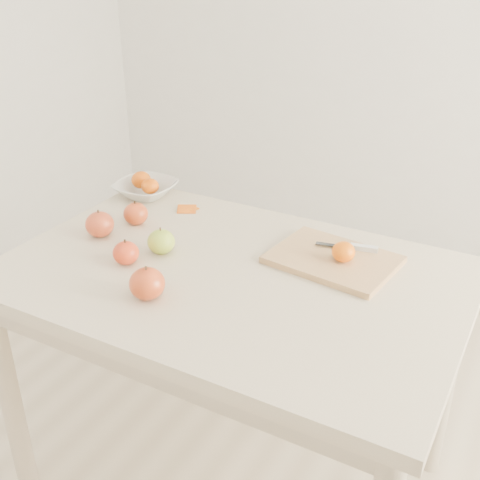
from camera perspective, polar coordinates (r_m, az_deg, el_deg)
The scene contains 15 objects.
ground at distance 2.06m, azimuth -0.72°, elevation -21.35°, with size 3.50×3.50×0.00m, color #C6B293.
table at distance 1.63m, azimuth -0.85°, elevation -5.99°, with size 1.20×0.80×0.75m.
cutting_board at distance 1.64m, azimuth 8.82°, elevation -1.85°, with size 0.32×0.24×0.02m, color tan.
board_tangerine at distance 1.60m, azimuth 9.78°, elevation -1.11°, with size 0.06×0.06×0.05m, color orange.
fruit_bowl at distance 2.05m, azimuth -8.91°, elevation 4.78°, with size 0.20×0.20×0.05m, color silver.
bowl_tangerine_near at distance 2.07m, azimuth -9.35°, elevation 5.65°, with size 0.07×0.07×0.06m, color #CE5907.
bowl_tangerine_far at distance 2.02m, azimuth -8.52°, elevation 5.07°, with size 0.06×0.06×0.05m, color #E46208.
orange_peel_a at distance 1.93m, azimuth -5.07°, elevation 2.82°, with size 0.06×0.04×0.00m, color #CF560E.
orange_peel_b at distance 1.94m, azimuth -4.70°, elevation 3.01°, with size 0.04×0.04×0.00m, color orange.
paring_knife at distance 1.68m, azimuth 11.20°, elevation -0.71°, with size 0.17×0.06×0.01m.
apple_green at distance 1.67m, azimuth -7.48°, elevation -0.16°, with size 0.08×0.08×0.07m, color olive.
apple_red_a at distance 1.85m, azimuth -9.86°, elevation 2.47°, with size 0.08×0.08×0.07m, color maroon.
apple_red_b at distance 1.63m, azimuth -10.76°, elevation -1.21°, with size 0.07×0.07×0.06m, color maroon.
apple_red_d at distance 1.79m, azimuth -13.16°, elevation 1.46°, with size 0.08×0.08×0.08m, color maroon.
apple_red_c at distance 1.47m, azimuth -8.80°, elevation -4.11°, with size 0.09×0.09×0.08m, color maroon.
Camera 1 is at (0.68, -1.19, 1.54)m, focal length 45.00 mm.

